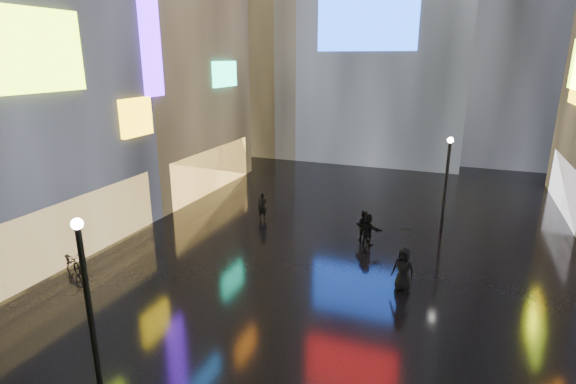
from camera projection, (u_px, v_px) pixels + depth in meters
The scene contains 11 objects.
ground at pixel (346, 244), 22.57m from camera, with size 140.00×140.00×0.00m, color black.
building_left_far at pixel (143, 27), 30.30m from camera, with size 10.28×12.00×22.00m.
tower_flank_left at pixel (265, 14), 43.31m from camera, with size 10.00×10.00×26.00m, color black.
lamp_near at pixel (88, 299), 11.78m from camera, with size 0.30×0.30×5.20m.
lamp_far at pixel (446, 181), 23.04m from camera, with size 0.30×0.30×5.20m.
pedestrian_4 at pixel (403, 270), 17.88m from camera, with size 0.89×0.58×1.83m, color black.
pedestrian_5 at pixel (368, 229), 22.33m from camera, with size 1.50×0.48×1.62m, color black.
pedestrian_6 at pixel (262, 206), 25.89m from camera, with size 0.57×0.37×1.57m, color black.
pedestrian_7 at pixel (363, 226), 22.83m from camera, with size 0.78×0.61×1.61m, color black.
umbrella_2 at pixel (406, 238), 17.49m from camera, with size 0.95×0.97×0.88m, color black.
bicycle at pixel (71, 261), 19.63m from camera, with size 0.62×1.79×0.94m, color black.
Camera 1 is at (4.85, -0.48, 9.03)m, focal length 28.00 mm.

